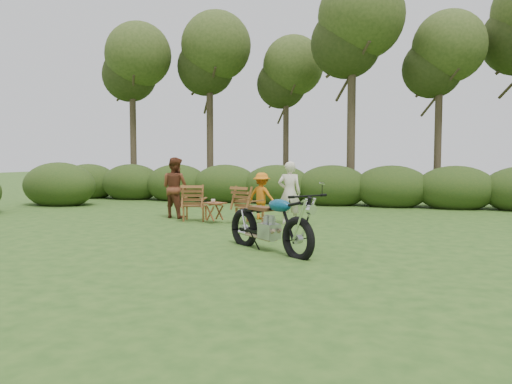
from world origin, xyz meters
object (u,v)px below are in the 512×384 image
(cup, at_px, (213,201))
(child, at_px, (262,219))
(motorcycle, at_px, (269,251))
(side_table, at_px, (215,213))
(adult_a, at_px, (289,224))
(lawn_chair_right, at_px, (250,223))
(adult_b, at_px, (175,218))
(lawn_chair_left, at_px, (195,221))

(cup, xyz_separation_m, child, (0.95, 1.09, -0.56))
(motorcycle, bearing_deg, child, 144.81)
(side_table, relative_size, cup, 4.66)
(side_table, height_order, cup, cup)
(adult_a, bearing_deg, child, -51.85)
(lawn_chair_right, height_order, adult_b, adult_b)
(lawn_chair_right, xyz_separation_m, cup, (-0.90, -0.21, 0.56))
(lawn_chair_left, height_order, adult_b, adult_b)
(lawn_chair_left, relative_size, child, 0.75)
(lawn_chair_left, xyz_separation_m, child, (1.58, 0.81, 0.00))
(lawn_chair_left, xyz_separation_m, adult_a, (2.51, 0.10, 0.00))
(motorcycle, bearing_deg, cup, 163.07)
(motorcycle, relative_size, lawn_chair_left, 2.32)
(lawn_chair_right, xyz_separation_m, child, (0.05, 0.88, 0.00))
(motorcycle, bearing_deg, lawn_chair_right, 149.91)
(lawn_chair_right, bearing_deg, lawn_chair_left, 19.27)
(side_table, xyz_separation_m, cup, (-0.04, -0.01, 0.30))
(side_table, bearing_deg, cup, -168.18)
(motorcycle, height_order, adult_a, adult_a)
(adult_b, bearing_deg, lawn_chair_right, -176.67)
(adult_a, height_order, adult_b, adult_b)
(lawn_chair_left, height_order, child, child)
(lawn_chair_right, distance_m, adult_b, 2.36)
(lawn_chair_right, height_order, cup, cup)
(cup, bearing_deg, child, 48.97)
(adult_a, xyz_separation_m, child, (-0.94, 0.71, 0.00))
(adult_b, bearing_deg, child, -155.39)
(adult_a, distance_m, adult_b, 3.31)
(adult_b, bearing_deg, cup, 169.08)
(lawn_chair_left, xyz_separation_m, cup, (0.63, -0.27, 0.56))
(lawn_chair_right, height_order, side_table, side_table)
(cup, relative_size, child, 0.09)
(motorcycle, xyz_separation_m, adult_a, (-0.52, 3.55, 0.00))
(lawn_chair_left, xyz_separation_m, side_table, (0.67, -0.26, 0.26))
(lawn_chair_right, xyz_separation_m, adult_a, (0.98, 0.17, 0.00))
(motorcycle, bearing_deg, adult_b, 170.63)
(side_table, distance_m, adult_b, 1.62)
(cup, height_order, adult_b, adult_b)
(adult_b, bearing_deg, side_table, 169.98)
(lawn_chair_right, distance_m, adult_a, 1.00)
(adult_a, bearing_deg, lawn_chair_right, -5.09)
(lawn_chair_left, bearing_deg, adult_b, -42.17)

